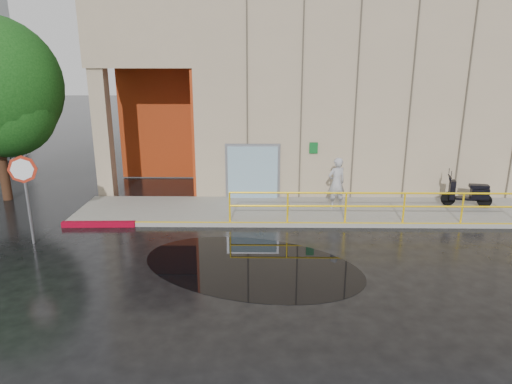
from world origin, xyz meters
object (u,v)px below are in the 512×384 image
person (336,183)px  red_curb (99,224)px  scooter (469,186)px  stop_sign (24,181)px

person → red_curb: person is taller
scooter → stop_sign: 14.74m
scooter → stop_sign: bearing=-156.1°
person → red_curb: 8.28m
scooter → red_curb: scooter is taller
person → scooter: 4.81m
red_curb → person: bearing=11.8°
stop_sign → red_curb: size_ratio=1.12×
scooter → stop_sign: (-14.33, -3.33, 1.03)m
person → stop_sign: 10.06m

